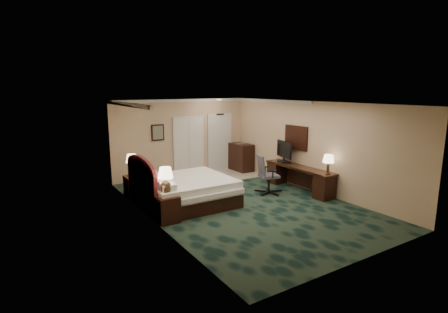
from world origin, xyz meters
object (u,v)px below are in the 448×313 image
nightstand_near (167,209)px  tv (284,152)px  bed (187,191)px  desk (299,178)px  minibar (241,157)px  lamp_far (132,165)px  lamp_near (166,181)px  bed_bench (216,189)px  desk_chair (269,174)px  nightstand_far (133,186)px

nightstand_near → tv: (4.46, 0.97, 0.77)m
bed → desk: (3.48, -0.61, 0.01)m
bed → tv: bearing=1.9°
tv → minibar: 2.40m
lamp_far → desk: size_ratio=0.25×
lamp_near → tv: size_ratio=0.76×
nightstand_near → bed: bearing=41.8°
lamp_far → bed: bearing=-59.0°
bed_bench → desk: desk is taller
nightstand_near → minibar: 5.52m
bed → lamp_near: lamp_near is taller
lamp_near → desk_chair: lamp_near is taller
desk → desk_chair: bearing=166.7°
desk → tv: tv is taller
bed → desk_chair: desk_chair is taller
lamp_far → minibar: (4.42, 0.84, -0.38)m
minibar → tv: bearing=-88.9°
nightstand_near → desk_chair: (3.45, 0.48, 0.27)m
lamp_near → minibar: lamp_near is taller
bed → bed_bench: bearing=11.2°
nightstand_far → lamp_far: lamp_far is taller
nightstand_near → lamp_near: 0.65m
lamp_near → bed: bearing=41.0°
lamp_far → desk: lamp_far is taller
nightstand_far → desk: desk is taller
bed_bench → lamp_far: bearing=122.6°
desk → bed_bench: bearing=161.7°
tv → lamp_far: bearing=176.2°
nightstand_far → desk_chair: size_ratio=0.49×
desk_chair → minibar: size_ratio=1.14×
nightstand_near → lamp_far: bearing=90.2°
bed → minibar: bearing=35.3°
bed → minibar: 4.24m
bed → nightstand_near: 1.28m
bed → nightstand_far: 1.83m
nightstand_far → desk: 4.95m
bed → desk: bearing=-9.9°
nightstand_far → lamp_near: (0.03, -2.37, 0.67)m
bed → desk: 3.54m
lamp_far → desk: 5.00m
lamp_near → lamp_far: 2.43m
nightstand_near → minibar: (4.41, 3.30, 0.20)m
bed → lamp_far: size_ratio=3.54×
lamp_far → tv: tv is taller
bed → desk_chair: size_ratio=1.93×
tv → minibar: tv is taller
bed → nightstand_near: bed is taller
desk → tv: size_ratio=2.87×
lamp_far → desk: bearing=-26.5°
bed_bench → minibar: (2.43, 2.24, 0.31)m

